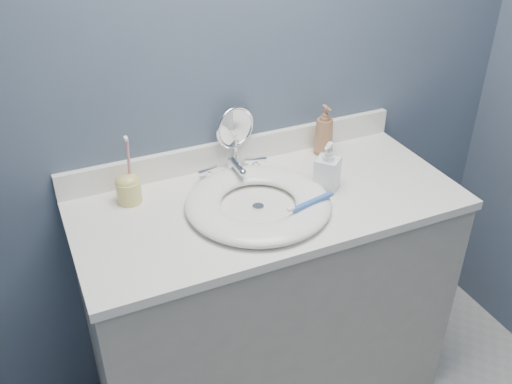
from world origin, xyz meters
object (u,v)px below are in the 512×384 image
makeup_mirror (235,134)px  toothbrush_holder (128,187)px  soap_bottle_clear (328,166)px  soap_bottle_amber (324,130)px

makeup_mirror → toothbrush_holder: bearing=177.1°
soap_bottle_clear → toothbrush_holder: (-0.60, 0.18, -0.03)m
soap_bottle_amber → toothbrush_holder: size_ratio=0.81×
soap_bottle_clear → toothbrush_holder: size_ratio=0.72×
makeup_mirror → soap_bottle_amber: 0.33m
soap_bottle_amber → soap_bottle_clear: (-0.11, -0.21, -0.01)m
soap_bottle_amber → toothbrush_holder: toothbrush_holder is taller
soap_bottle_amber → soap_bottle_clear: soap_bottle_amber is taller
soap_bottle_amber → soap_bottle_clear: bearing=-116.2°
soap_bottle_amber → toothbrush_holder: 0.71m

